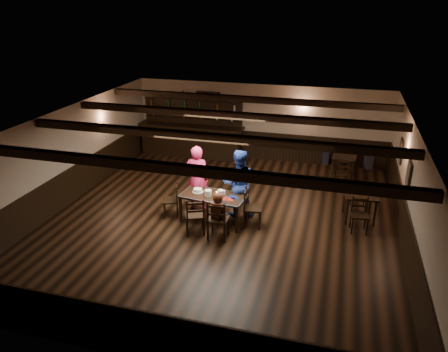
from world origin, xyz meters
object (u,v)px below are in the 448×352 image
(chair_near_right, at_px, (217,217))
(bar_counter, at_px, (192,136))
(woman_pink, at_px, (197,178))
(dining_table, at_px, (213,198))
(man_blue, at_px, (238,183))
(chair_near_left, at_px, (195,214))
(cake, at_px, (198,190))

(chair_near_right, height_order, bar_counter, bar_counter)
(chair_near_right, xyz_separation_m, bar_counter, (-2.65, 5.70, 0.12))
(chair_near_right, distance_m, woman_pink, 1.79)
(chair_near_right, distance_m, bar_counter, 6.29)
(dining_table, relative_size, man_blue, 0.95)
(chair_near_left, distance_m, man_blue, 1.57)
(chair_near_left, bearing_deg, dining_table, 73.76)
(cake, xyz_separation_m, bar_counter, (-1.84, 4.73, -0.07))
(woman_pink, relative_size, man_blue, 1.00)
(dining_table, height_order, chair_near_right, chair_near_right)
(cake, bearing_deg, dining_table, -11.06)
(chair_near_left, bearing_deg, woman_pink, 106.45)
(woman_pink, xyz_separation_m, man_blue, (1.16, -0.03, 0.00))
(man_blue, distance_m, bar_counter, 5.13)
(bar_counter, bearing_deg, dining_table, -64.61)
(woman_pink, distance_m, bar_counter, 4.57)
(chair_near_right, height_order, cake, chair_near_right)
(chair_near_right, relative_size, bar_counter, 0.26)
(dining_table, distance_m, chair_near_right, 0.96)
(man_blue, bearing_deg, woman_pink, -14.88)
(bar_counter, bearing_deg, woman_pink, -68.73)
(woman_pink, bearing_deg, chair_near_left, 97.82)
(dining_table, relative_size, chair_near_left, 1.77)
(dining_table, xyz_separation_m, bar_counter, (-2.29, 4.82, 0.05))
(chair_near_left, distance_m, woman_pink, 1.46)
(woman_pink, bearing_deg, cake, 102.11)
(chair_near_right, distance_m, cake, 1.28)
(man_blue, bearing_deg, chair_near_right, 70.07)
(chair_near_left, xyz_separation_m, chair_near_right, (0.59, -0.09, 0.02))
(man_blue, xyz_separation_m, bar_counter, (-2.82, 4.29, -0.20))
(dining_table, relative_size, cake, 6.16)
(dining_table, xyz_separation_m, chair_near_left, (-0.23, -0.79, -0.10))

